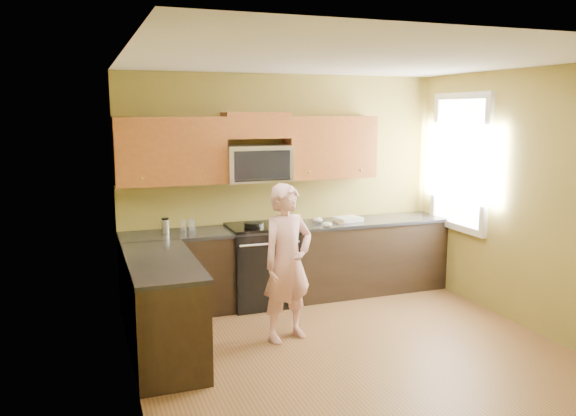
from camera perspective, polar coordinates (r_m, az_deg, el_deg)
name	(u,v)px	position (r m, az deg, el deg)	size (l,w,h in m)	color
floor	(355,353)	(5.61, 6.67, -14.19)	(4.00, 4.00, 0.00)	brown
ceiling	(361,60)	(5.15, 7.28, 14.45)	(4.00, 4.00, 0.00)	white
wall_back	(284,186)	(7.04, -0.42, 2.19)	(4.00, 4.00, 0.00)	olive
wall_front	(514,270)	(3.59, 21.60, -5.74)	(4.00, 4.00, 0.00)	olive
wall_left	(130,228)	(4.68, -15.48, -1.95)	(4.00, 4.00, 0.00)	olive
wall_right	(533,201)	(6.37, 23.23, 0.62)	(4.00, 4.00, 0.00)	olive
cabinet_back_run	(292,264)	(6.94, 0.43, -5.58)	(4.00, 0.60, 0.88)	black
cabinet_left_run	(162,310)	(5.52, -12.42, -9.86)	(0.60, 1.60, 0.88)	black
countertop_back	(293,227)	(6.82, 0.46, -1.87)	(4.00, 0.62, 0.04)	black
countertop_left	(161,262)	(5.39, -12.49, -5.23)	(0.62, 1.60, 0.04)	black
stove	(261,265)	(6.78, -2.69, -5.65)	(0.76, 0.65, 0.95)	black
microwave	(257,181)	(6.71, -3.07, 2.68)	(0.76, 0.40, 0.42)	silver
upper_cab_left	(172,185)	(6.53, -11.51, 2.30)	(1.22, 0.33, 0.75)	brown
upper_cab_right	(330,178)	(7.07, 4.16, 3.02)	(1.12, 0.33, 0.75)	brown
upper_cab_over_mw	(256,125)	(6.70, -3.21, 8.24)	(0.76, 0.33, 0.30)	brown
window	(460,162)	(7.23, 16.78, 4.38)	(0.06, 1.06, 1.66)	white
woman	(287,263)	(5.66, -0.06, -5.48)	(0.57, 0.38, 1.57)	#F0787F
frying_pan	(254,227)	(6.58, -3.38, -1.88)	(0.23, 0.41, 0.05)	black
butter_tub	(297,227)	(6.72, 0.89, -1.88)	(0.12, 0.12, 0.09)	#FDEB42
toast_slice	(341,222)	(6.97, 5.28, -1.44)	(0.11, 0.11, 0.01)	#B27F47
napkin_a	(327,224)	(6.72, 3.90, -1.64)	(0.11, 0.12, 0.06)	silver
napkin_b	(318,220)	(6.96, 2.98, -1.21)	(0.12, 0.13, 0.07)	silver
dish_towel	(348,219)	(7.10, 6.03, -1.10)	(0.30, 0.24, 0.05)	white
travel_mug	(166,233)	(6.51, -12.08, -2.47)	(0.08, 0.08, 0.17)	silver
glass_a	(192,224)	(6.68, -9.54, -1.57)	(0.07, 0.07, 0.12)	silver
glass_b	(183,225)	(6.61, -10.39, -1.71)	(0.07, 0.07, 0.12)	silver
glass_c	(192,225)	(6.62, -9.57, -1.66)	(0.07, 0.07, 0.12)	silver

